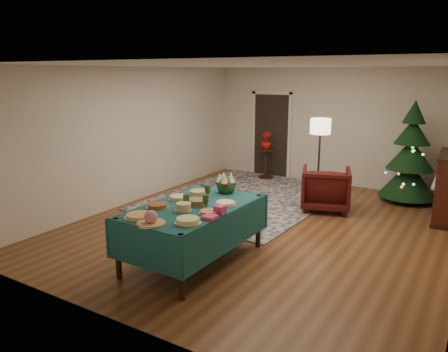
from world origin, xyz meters
The scene contains 25 objects.
room_shell centered at (0.00, 0.00, 1.35)m, with size 7.00×7.00×7.00m.
doorway centered at (-1.60, 3.48, 1.10)m, with size 1.08×0.04×2.16m.
rug centered at (-1.14, 1.34, 0.01)m, with size 3.20×4.20×0.02m, color #131D47.
buffet_table centered at (-0.22, -1.83, 0.65)m, with size 1.25×2.10×0.81m.
platter_0 centered at (-0.51, -2.59, 0.84)m, with size 0.38×0.38×0.05m.
platter_1 centered at (-0.23, -2.69, 0.88)m, with size 0.35×0.35×0.18m.
platter_2 centered at (0.13, -2.43, 0.84)m, with size 0.33×0.33×0.07m.
platter_3 centered at (-0.59, -2.14, 0.84)m, with size 0.31×0.31×0.06m.
platter_4 centered at (-0.20, -2.08, 0.86)m, with size 0.23×0.23×0.11m.
platter_5 centered at (0.14, -2.00, 0.83)m, with size 0.27×0.27×0.05m.
platter_6 centered at (-0.58, -1.68, 0.84)m, with size 0.31×0.31×0.06m.
platter_7 centered at (-0.21, -1.75, 0.85)m, with size 0.30×0.30×0.08m.
platter_8 centered at (0.12, -1.55, 0.83)m, with size 0.30×0.30×0.05m.
platter_9 centered at (-0.53, -1.28, 0.83)m, with size 0.28×0.28×0.05m.
goblet_0 centered at (-0.28, -1.39, 0.91)m, with size 0.09×0.09×0.19m.
goblet_1 centered at (-0.02, -1.82, 0.91)m, with size 0.09×0.09×0.19m.
goblet_2 centered at (-0.26, -1.94, 0.91)m, with size 0.09×0.09×0.19m.
napkin_stack centered at (0.26, -2.16, 0.83)m, with size 0.16×0.16×0.04m, color #D83C6E.
gift_box centered at (0.26, -1.92, 0.87)m, with size 0.13×0.13×0.11m, color #CF396E.
centerpiece centered at (-0.20, -1.01, 0.95)m, with size 0.29×0.29×0.34m.
armchair centered at (0.54, 1.44, 0.45)m, with size 0.88×0.83×0.91m, color #3E0F0D.
floor_lamp centered at (0.19, 1.98, 1.43)m, with size 0.41×0.41×1.69m.
side_table centered at (-1.56, 3.14, 0.36)m, with size 0.42×0.42×0.74m.
potted_plant centered at (-1.56, 3.14, 0.86)m, with size 0.24×0.43×0.24m, color #B6120D.
christmas_tree centered at (1.79, 2.90, 0.93)m, with size 1.26×1.26×2.06m.
Camera 1 is at (3.11, -6.45, 2.59)m, focal length 35.00 mm.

